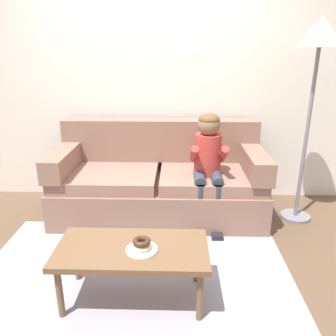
{
  "coord_description": "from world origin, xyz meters",
  "views": [
    {
      "loc": [
        0.32,
        -2.4,
        1.66
      ],
      "look_at": [
        0.24,
        0.45,
        0.65
      ],
      "focal_mm": 35.82,
      "sensor_mm": 36.0,
      "label": 1
    }
  ],
  "objects_px": {
    "couch": "(159,183)",
    "floor_lamp": "(319,50)",
    "toy_controller": "(82,246)",
    "donut": "(142,246)",
    "coffee_table": "(132,253)",
    "person_child": "(208,160)"
  },
  "relations": [
    {
      "from": "coffee_table",
      "to": "person_child",
      "type": "height_order",
      "value": "person_child"
    },
    {
      "from": "donut",
      "to": "toy_controller",
      "type": "bearing_deg",
      "value": 133.01
    },
    {
      "from": "toy_controller",
      "to": "floor_lamp",
      "type": "distance_m",
      "value": 2.71
    },
    {
      "from": "donut",
      "to": "floor_lamp",
      "type": "relative_size",
      "value": 0.06
    },
    {
      "from": "coffee_table",
      "to": "person_child",
      "type": "relative_size",
      "value": 0.92
    },
    {
      "from": "person_child",
      "to": "donut",
      "type": "bearing_deg",
      "value": -114.19
    },
    {
      "from": "coffee_table",
      "to": "person_child",
      "type": "distance_m",
      "value": 1.3
    },
    {
      "from": "coffee_table",
      "to": "person_child",
      "type": "xyz_separation_m",
      "value": [
        0.59,
        1.12,
        0.3
      ]
    },
    {
      "from": "couch",
      "to": "floor_lamp",
      "type": "relative_size",
      "value": 1.09
    },
    {
      "from": "donut",
      "to": "toy_controller",
      "type": "xyz_separation_m",
      "value": [
        -0.61,
        0.65,
        -0.42
      ]
    },
    {
      "from": "donut",
      "to": "floor_lamp",
      "type": "height_order",
      "value": "floor_lamp"
    },
    {
      "from": "coffee_table",
      "to": "floor_lamp",
      "type": "height_order",
      "value": "floor_lamp"
    },
    {
      "from": "coffee_table",
      "to": "toy_controller",
      "type": "distance_m",
      "value": 0.89
    },
    {
      "from": "person_child",
      "to": "floor_lamp",
      "type": "bearing_deg",
      "value": 7.92
    },
    {
      "from": "toy_controller",
      "to": "floor_lamp",
      "type": "height_order",
      "value": "floor_lamp"
    },
    {
      "from": "person_child",
      "to": "toy_controller",
      "type": "xyz_separation_m",
      "value": [
        -1.13,
        -0.5,
        -0.65
      ]
    },
    {
      "from": "couch",
      "to": "coffee_table",
      "type": "height_order",
      "value": "couch"
    },
    {
      "from": "coffee_table",
      "to": "floor_lamp",
      "type": "xyz_separation_m",
      "value": [
        1.53,
        1.25,
        1.28
      ]
    },
    {
      "from": "couch",
      "to": "person_child",
      "type": "xyz_separation_m",
      "value": [
        0.48,
        -0.21,
        0.33
      ]
    },
    {
      "from": "couch",
      "to": "floor_lamp",
      "type": "height_order",
      "value": "floor_lamp"
    },
    {
      "from": "toy_controller",
      "to": "coffee_table",
      "type": "bearing_deg",
      "value": -60.97
    },
    {
      "from": "donut",
      "to": "floor_lamp",
      "type": "bearing_deg",
      "value": 41.35
    }
  ]
}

